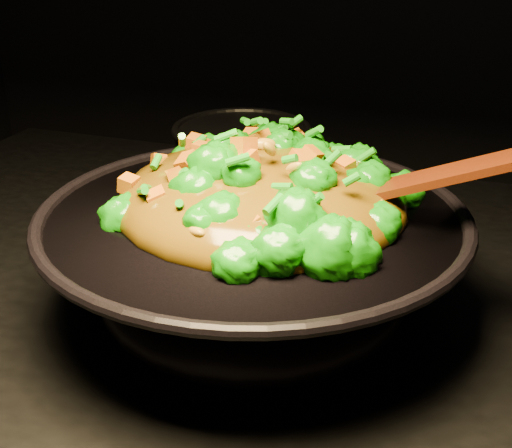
% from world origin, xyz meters
% --- Properties ---
extents(wok, '(0.47, 0.47, 0.12)m').
position_xyz_m(wok, '(0.07, -0.07, 0.96)').
color(wok, black).
rests_on(wok, stovetop).
extents(stir_fry, '(0.39, 0.39, 0.11)m').
position_xyz_m(stir_fry, '(0.07, -0.04, 1.08)').
color(stir_fry, '#147E09').
rests_on(stir_fry, wok).
extents(spatula, '(0.29, 0.06, 0.12)m').
position_xyz_m(spatula, '(0.24, -0.03, 1.07)').
color(spatula, '#3C1008').
rests_on(spatula, wok).
extents(back_pot, '(0.23, 0.23, 0.11)m').
position_xyz_m(back_pot, '(-0.07, 0.25, 0.96)').
color(back_pot, black).
rests_on(back_pot, stovetop).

